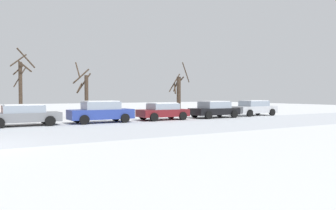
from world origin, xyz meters
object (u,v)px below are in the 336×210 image
at_px(parked_car_silver, 254,108).
at_px(parked_car_maroon, 163,111).
at_px(parked_car_blue, 101,112).
at_px(parked_car_black, 214,109).
at_px(parked_car_gray, 23,115).

bearing_deg(parked_car_silver, parked_car_maroon, -178.64).
distance_m(parked_car_blue, parked_car_maroon, 4.99).
relative_size(parked_car_blue, parked_car_silver, 1.00).
height_order(parked_car_maroon, parked_car_silver, parked_car_silver).
distance_m(parked_car_black, parked_car_silver, 5.00).
distance_m(parked_car_gray, parked_car_silver, 19.96).
relative_size(parked_car_gray, parked_car_silver, 0.99).
height_order(parked_car_gray, parked_car_black, parked_car_black).
relative_size(parked_car_blue, parked_car_maroon, 1.13).
bearing_deg(parked_car_black, parked_car_silver, 3.88).
height_order(parked_car_gray, parked_car_maroon, parked_car_gray).
height_order(parked_car_black, parked_car_silver, parked_car_silver).
xyz_separation_m(parked_car_maroon, parked_car_black, (4.99, -0.10, 0.04)).
distance_m(parked_car_gray, parked_car_maroon, 9.98).
xyz_separation_m(parked_car_blue, parked_car_black, (9.98, -0.12, -0.05)).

